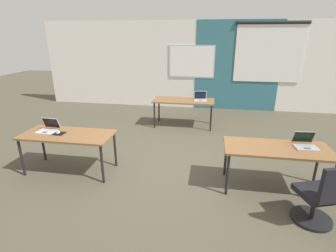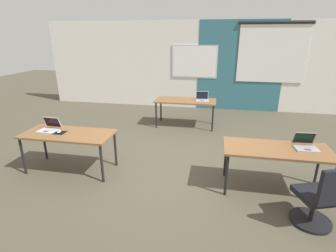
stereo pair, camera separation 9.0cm
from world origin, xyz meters
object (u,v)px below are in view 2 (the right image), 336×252
Objects in this scene: desk_near_left at (68,136)px; mouse_near_left_end at (59,132)px; chair_near_right_end at (319,201)px; laptop_near_right_end at (306,145)px; desk_far_center at (186,102)px; laptop_near_left_end at (49,128)px; laptop_far_right at (202,99)px; desk_near_right at (277,152)px.

mouse_near_left_end reaches higher than desk_near_left.
desk_near_left is 3.98m from chair_near_right_end.
laptop_near_right_end is 0.38× the size of chair_near_right_end.
desk_near_left is 0.18m from mouse_near_left_end.
laptop_near_left_end is (-2.15, -2.73, 0.11)m from desk_far_center.
desk_near_left is 3.30m from desk_far_center.
mouse_near_left_end is at bearing 177.90° from laptop_near_right_end.
desk_near_left is at bearing -133.39° from laptop_far_right.
mouse_near_left_end is at bearing -29.94° from chair_near_right_end.
laptop_far_right reaches higher than desk_far_center.
chair_near_right_end reaches higher than desk_near_right.
desk_near_right is 1.74× the size of chair_near_right_end.
laptop_far_right reaches higher than desk_near_right.
desk_far_center is 3.47m from laptop_near_right_end.
chair_near_right_end is at bearing -10.74° from mouse_near_left_end.
laptop_far_right reaches higher than laptop_near_right_end.
desk_near_right is 4.51× the size of laptop_far_right.
laptop_near_right_end reaches higher than desk_far_center.
mouse_near_left_end is (-3.66, -0.01, 0.08)m from desk_near_right.
mouse_near_left_end is 3.68m from laptop_far_right.
laptop_near_left_end is at bearing 178.99° from desk_near_right.
laptop_near_left_end is (-0.40, 0.07, 0.11)m from desk_near_left.
laptop_near_right_end is at bearing -63.07° from laptop_far_right.
desk_near_right is 0.45m from laptop_near_right_end.
desk_near_left and desk_far_center have the same top height.
laptop_far_right is (2.34, 2.84, 0.03)m from mouse_near_left_end.
laptop_near_left_end is at bearing -128.23° from desk_far_center.
laptop_far_right reaches higher than mouse_near_left_end.
desk_near_left is 0.42m from laptop_near_left_end.
desk_near_left is at bearing -30.56° from chair_near_right_end.
desk_near_right is 0.92m from chair_near_right_end.
laptop_near_left_end is 0.26m from mouse_near_left_end.
laptop_near_right_end is at bearing 3.87° from laptop_near_left_end.
laptop_near_right_end is 4.08m from mouse_near_left_end.
laptop_near_right_end is (0.42, 0.10, 0.11)m from desk_near_right.
laptop_near_left_end reaches higher than laptop_near_right_end.
laptop_far_right reaches higher than laptop_near_left_end.
laptop_near_left_end is 3.78m from laptop_far_right.
chair_near_right_end reaches higher than mouse_near_left_end.
laptop_far_right is at bearing -83.89° from chair_near_right_end.
laptop_near_right_end is at bearing -51.17° from desk_far_center.
chair_near_right_end is 4.39m from laptop_near_left_end.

